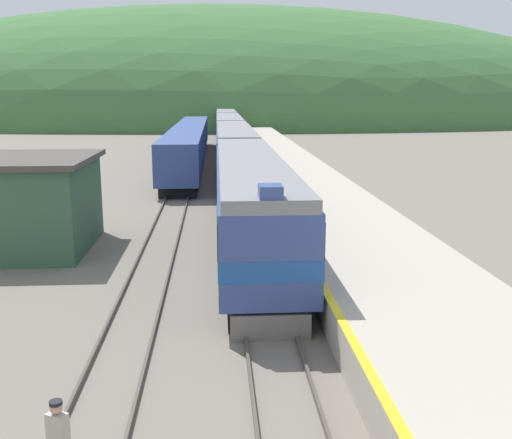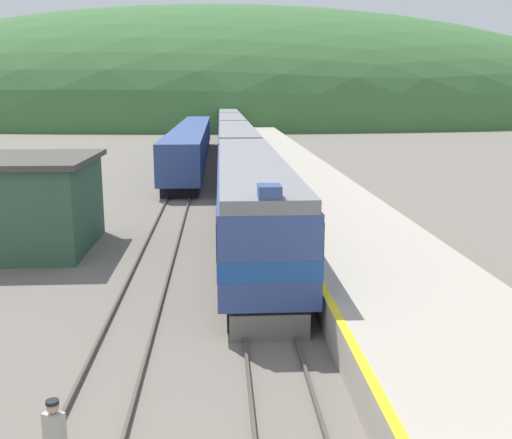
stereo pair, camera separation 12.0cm
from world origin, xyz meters
TOP-DOWN VIEW (x-y plane):
  - track_main at (0.00, 70.00)m, footprint 1.52×180.00m
  - track_siding at (-4.06, 70.00)m, footprint 1.52×180.00m
  - platform at (4.44, 50.00)m, footprint 5.73×140.00m
  - distant_hills at (0.00, 142.77)m, footprint 191.09×85.99m
  - station_shed at (-9.65, 29.20)m, footprint 5.53×6.71m
  - express_train_lead_car at (0.00, 28.80)m, footprint 2.95×21.13m
  - carriage_second at (0.00, 51.07)m, footprint 2.94×21.18m
  - carriage_third at (0.00, 73.12)m, footprint 2.94×21.18m
  - carriage_fourth at (0.00, 95.18)m, footprint 2.94×21.18m
  - carriage_fifth at (0.00, 117.23)m, footprint 2.94×21.18m
  - siding_train at (-4.06, 61.32)m, footprint 2.90×41.49m
  - track_worker at (-4.28, 12.45)m, footprint 0.42×0.36m

SIDE VIEW (x-z plane):
  - distant_hills at x=0.00m, z-range -25.11..25.11m
  - track_main at x=0.00m, z-range 0.00..0.16m
  - track_siding at x=-4.06m, z-range 0.00..0.16m
  - platform at x=4.44m, z-range -0.01..1.13m
  - track_worker at x=-4.28m, z-range 0.11..1.78m
  - siding_train at x=-4.06m, z-range 0.06..3.65m
  - station_shed at x=-9.65m, z-range 0.02..4.12m
  - carriage_second at x=0.00m, z-range 0.18..4.19m
  - carriage_third at x=0.00m, z-range 0.18..4.19m
  - carriage_fourth at x=0.00m, z-range 0.18..4.19m
  - carriage_fifth at x=0.00m, z-range 0.18..4.19m
  - express_train_lead_car at x=0.00m, z-range 0.01..4.39m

